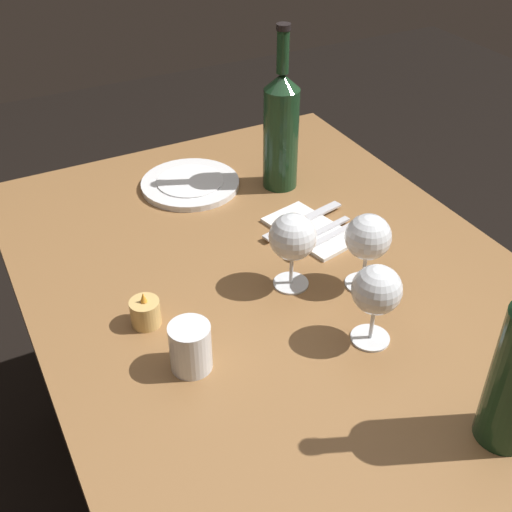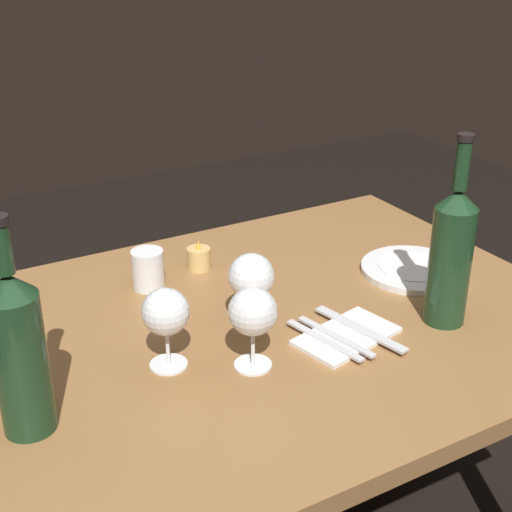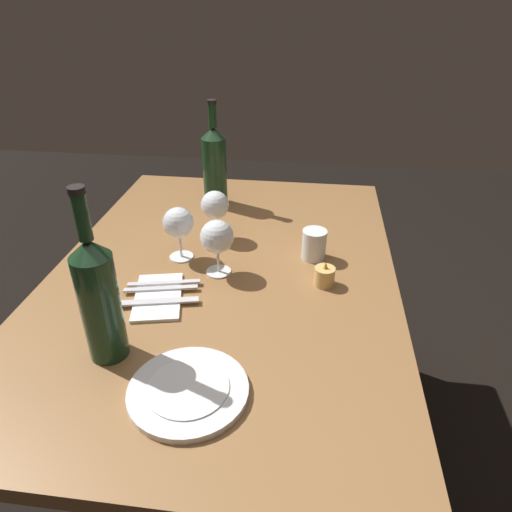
# 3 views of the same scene
# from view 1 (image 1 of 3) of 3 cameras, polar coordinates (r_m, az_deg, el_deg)

# --- Properties ---
(dining_table) EXTENTS (1.30, 0.90, 0.74)m
(dining_table) POSITION_cam_1_polar(r_m,az_deg,el_deg) (1.25, 2.77, -6.09)
(dining_table) COLOR olive
(dining_table) RESTS_ON ground
(wine_glass_left) EXTENTS (0.08, 0.08, 0.15)m
(wine_glass_left) POSITION_cam_1_polar(r_m,az_deg,el_deg) (1.16, 9.82, 1.52)
(wine_glass_left) COLOR white
(wine_glass_left) RESTS_ON dining_table
(wine_glass_right) EXTENTS (0.08, 0.08, 0.15)m
(wine_glass_right) POSITION_cam_1_polar(r_m,az_deg,el_deg) (1.04, 10.57, -3.08)
(wine_glass_right) COLOR white
(wine_glass_right) RESTS_ON dining_table
(wine_glass_centre) EXTENTS (0.09, 0.09, 0.15)m
(wine_glass_centre) POSITION_cam_1_polar(r_m,az_deg,el_deg) (1.15, 3.24, 1.56)
(wine_glass_centre) COLOR white
(wine_glass_centre) RESTS_ON dining_table
(wine_bottle_second) EXTENTS (0.08, 0.08, 0.37)m
(wine_bottle_second) POSITION_cam_1_polar(r_m,az_deg,el_deg) (1.45, 2.22, 11.13)
(wine_bottle_second) COLOR #19381E
(wine_bottle_second) RESTS_ON dining_table
(water_tumbler) EXTENTS (0.07, 0.07, 0.08)m
(water_tumbler) POSITION_cam_1_polar(r_m,az_deg,el_deg) (1.03, -5.77, -8.17)
(water_tumbler) COLOR white
(water_tumbler) RESTS_ON dining_table
(votive_candle) EXTENTS (0.05, 0.05, 0.07)m
(votive_candle) POSITION_cam_1_polar(r_m,az_deg,el_deg) (1.12, -9.70, -4.98)
(votive_candle) COLOR #DBB266
(votive_candle) RESTS_ON dining_table
(dinner_plate) EXTENTS (0.23, 0.23, 0.02)m
(dinner_plate) POSITION_cam_1_polar(r_m,az_deg,el_deg) (1.51, -5.80, 6.35)
(dinner_plate) COLOR white
(dinner_plate) RESTS_ON dining_table
(folded_napkin) EXTENTS (0.21, 0.15, 0.01)m
(folded_napkin) POSITION_cam_1_polar(r_m,az_deg,el_deg) (1.35, 4.80, 2.29)
(folded_napkin) COLOR white
(folded_napkin) RESTS_ON dining_table
(fork_inner) EXTENTS (0.05, 0.18, 0.00)m
(fork_inner) POSITION_cam_1_polar(r_m,az_deg,el_deg) (1.33, 5.38, 1.99)
(fork_inner) COLOR silver
(fork_inner) RESTS_ON folded_napkin
(fork_outer) EXTENTS (0.05, 0.18, 0.00)m
(fork_outer) POSITION_cam_1_polar(r_m,az_deg,el_deg) (1.31, 5.95, 1.44)
(fork_outer) COLOR silver
(fork_outer) RESTS_ON folded_napkin
(table_knife) EXTENTS (0.07, 0.21, 0.00)m
(table_knife) POSITION_cam_1_polar(r_m,az_deg,el_deg) (1.37, 4.16, 3.15)
(table_knife) COLOR silver
(table_knife) RESTS_ON folded_napkin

